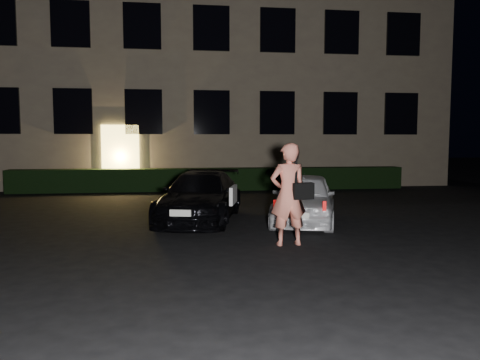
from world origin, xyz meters
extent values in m
plane|color=black|center=(0.00, 0.00, 0.00)|extent=(80.00, 80.00, 0.00)
cube|color=#766554|center=(0.00, 15.00, 6.00)|extent=(20.00, 8.00, 12.00)
cube|color=#E3C559|center=(-3.50, 10.94, 1.25)|extent=(1.40, 0.10, 2.50)
cube|color=black|center=(-7.80, 10.94, 3.00)|extent=(1.40, 0.10, 1.70)
cube|color=black|center=(-5.20, 10.94, 3.00)|extent=(1.40, 0.10, 1.70)
cube|color=black|center=(-2.60, 10.94, 3.00)|extent=(1.40, 0.10, 1.70)
cube|color=black|center=(0.00, 10.94, 3.00)|extent=(1.40, 0.10, 1.70)
cube|color=black|center=(2.60, 10.94, 3.00)|extent=(1.40, 0.10, 1.70)
cube|color=black|center=(5.20, 10.94, 3.00)|extent=(1.40, 0.10, 1.70)
cube|color=black|center=(7.80, 10.94, 3.00)|extent=(1.40, 0.10, 1.70)
cube|color=black|center=(-5.20, 10.94, 6.20)|extent=(1.40, 0.10, 1.70)
cube|color=black|center=(-2.60, 10.94, 6.20)|extent=(1.40, 0.10, 1.70)
cube|color=black|center=(0.00, 10.94, 6.20)|extent=(1.40, 0.10, 1.70)
cube|color=black|center=(2.60, 10.94, 6.20)|extent=(1.40, 0.10, 1.70)
cube|color=black|center=(5.20, 10.94, 6.20)|extent=(1.40, 0.10, 1.70)
cube|color=black|center=(7.80, 10.94, 6.20)|extent=(1.40, 0.10, 1.70)
cube|color=black|center=(0.00, 10.50, 0.42)|extent=(15.00, 0.70, 0.85)
imported|color=black|center=(-0.80, 3.75, 0.58)|extent=(2.54, 4.28, 1.16)
cube|color=white|center=(-0.13, 2.82, 0.72)|extent=(0.27, 0.82, 0.39)
cube|color=silver|center=(-1.30, 1.74, 0.51)|extent=(0.42, 0.14, 0.13)
imported|color=white|center=(1.57, 3.13, 0.58)|extent=(2.39, 3.68, 1.17)
cube|color=red|center=(0.59, 1.74, 0.64)|extent=(0.08, 0.06, 0.19)
cube|color=red|center=(1.51, 1.43, 0.64)|extent=(0.08, 0.06, 0.19)
cube|color=silver|center=(1.04, 1.54, 0.44)|extent=(0.38, 0.16, 0.11)
imported|color=#ED8069|center=(0.66, 0.92, 0.94)|extent=(0.73, 0.52, 1.88)
cube|color=black|center=(0.91, 0.82, 1.01)|extent=(0.40, 0.21, 0.30)
cube|color=black|center=(0.78, 0.85, 1.43)|extent=(0.05, 0.07, 0.58)
camera|label=1|loc=(-1.34, -7.38, 1.93)|focal=35.00mm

